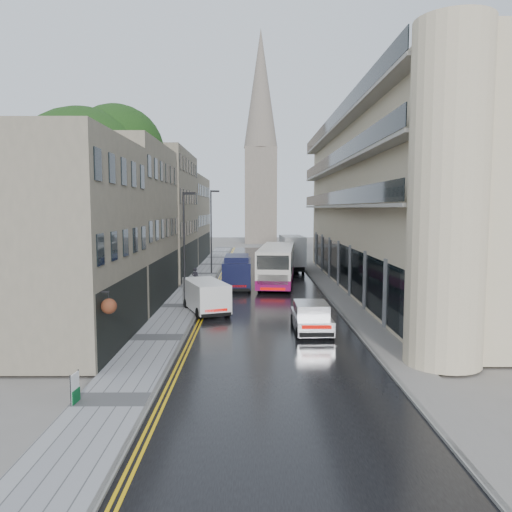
{
  "coord_description": "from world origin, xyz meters",
  "views": [
    {
      "loc": [
        -1.02,
        -14.07,
        6.69
      ],
      "look_at": [
        -0.81,
        18.0,
        3.6
      ],
      "focal_mm": 35.0,
      "sensor_mm": 36.0,
      "label": 1
    }
  ],
  "objects_px": {
    "silver_hatchback": "(298,323)",
    "estate_sign": "(75,388)",
    "tree_far": "(134,213)",
    "cream_bus": "(259,269)",
    "white_van": "(198,302)",
    "white_lorry": "(284,255)",
    "navy_van": "(223,274)",
    "lamp_post_near": "(184,251)",
    "lamp_post_far": "(211,232)",
    "pedestrian": "(195,278)",
    "tree_near": "(84,204)"
  },
  "relations": [
    {
      "from": "white_van",
      "to": "lamp_post_near",
      "type": "relative_size",
      "value": 0.61
    },
    {
      "from": "pedestrian",
      "to": "estate_sign",
      "type": "distance_m",
      "value": 24.13
    },
    {
      "from": "cream_bus",
      "to": "silver_hatchback",
      "type": "height_order",
      "value": "cream_bus"
    },
    {
      "from": "tree_far",
      "to": "estate_sign",
      "type": "distance_m",
      "value": 31.63
    },
    {
      "from": "silver_hatchback",
      "to": "pedestrian",
      "type": "xyz_separation_m",
      "value": [
        -7.03,
        15.46,
        0.16
      ]
    },
    {
      "from": "tree_near",
      "to": "cream_bus",
      "type": "xyz_separation_m",
      "value": [
        12.02,
        6.53,
        -5.27
      ]
    },
    {
      "from": "cream_bus",
      "to": "estate_sign",
      "type": "bearing_deg",
      "value": -99.35
    },
    {
      "from": "white_lorry",
      "to": "estate_sign",
      "type": "relative_size",
      "value": 7.13
    },
    {
      "from": "pedestrian",
      "to": "tree_far",
      "type": "bearing_deg",
      "value": -26.22
    },
    {
      "from": "lamp_post_far",
      "to": "tree_far",
      "type": "bearing_deg",
      "value": -175.68
    },
    {
      "from": "white_van",
      "to": "navy_van",
      "type": "distance_m",
      "value": 9.66
    },
    {
      "from": "navy_van",
      "to": "lamp_post_near",
      "type": "relative_size",
      "value": 0.75
    },
    {
      "from": "white_van",
      "to": "tree_near",
      "type": "bearing_deg",
      "value": 130.64
    },
    {
      "from": "tree_far",
      "to": "pedestrian",
      "type": "relative_size",
      "value": 7.25
    },
    {
      "from": "navy_van",
      "to": "lamp_post_near",
      "type": "height_order",
      "value": "lamp_post_near"
    },
    {
      "from": "estate_sign",
      "to": "white_lorry",
      "type": "bearing_deg",
      "value": 80.76
    },
    {
      "from": "tree_far",
      "to": "silver_hatchback",
      "type": "xyz_separation_m",
      "value": [
        13.5,
        -22.06,
        -5.41
      ]
    },
    {
      "from": "white_van",
      "to": "pedestrian",
      "type": "height_order",
      "value": "white_van"
    },
    {
      "from": "tree_far",
      "to": "cream_bus",
      "type": "bearing_deg",
      "value": -28.89
    },
    {
      "from": "tree_near",
      "to": "estate_sign",
      "type": "height_order",
      "value": "tree_near"
    },
    {
      "from": "white_lorry",
      "to": "estate_sign",
      "type": "height_order",
      "value": "white_lorry"
    },
    {
      "from": "tree_near",
      "to": "white_van",
      "type": "distance_m",
      "value": 11.04
    },
    {
      "from": "tree_near",
      "to": "navy_van",
      "type": "bearing_deg",
      "value": 29.26
    },
    {
      "from": "lamp_post_near",
      "to": "white_lorry",
      "type": "bearing_deg",
      "value": 77.9
    },
    {
      "from": "silver_hatchback",
      "to": "tree_near",
      "type": "bearing_deg",
      "value": 146.27
    },
    {
      "from": "tree_far",
      "to": "lamp_post_near",
      "type": "relative_size",
      "value": 1.65
    },
    {
      "from": "cream_bus",
      "to": "white_van",
      "type": "distance_m",
      "value": 11.67
    },
    {
      "from": "tree_far",
      "to": "white_van",
      "type": "distance_m",
      "value": 19.86
    },
    {
      "from": "white_van",
      "to": "lamp_post_near",
      "type": "distance_m",
      "value": 4.34
    },
    {
      "from": "tree_far",
      "to": "estate_sign",
      "type": "xyz_separation_m",
      "value": [
        5.15,
        -30.7,
        -5.61
      ]
    },
    {
      "from": "white_lorry",
      "to": "navy_van",
      "type": "height_order",
      "value": "white_lorry"
    },
    {
      "from": "lamp_post_far",
      "to": "lamp_post_near",
      "type": "bearing_deg",
      "value": -112.07
    },
    {
      "from": "tree_near",
      "to": "estate_sign",
      "type": "xyz_separation_m",
      "value": [
        5.45,
        -17.7,
        -6.32
      ]
    },
    {
      "from": "white_van",
      "to": "lamp_post_near",
      "type": "height_order",
      "value": "lamp_post_near"
    },
    {
      "from": "tree_far",
      "to": "silver_hatchback",
      "type": "bearing_deg",
      "value": -58.54
    },
    {
      "from": "white_lorry",
      "to": "tree_far",
      "type": "bearing_deg",
      "value": -169.08
    },
    {
      "from": "tree_far",
      "to": "navy_van",
      "type": "relative_size",
      "value": 2.21
    },
    {
      "from": "tree_near",
      "to": "lamp_post_near",
      "type": "bearing_deg",
      "value": -11.65
    },
    {
      "from": "tree_far",
      "to": "estate_sign",
      "type": "bearing_deg",
      "value": -80.48
    },
    {
      "from": "estate_sign",
      "to": "silver_hatchback",
      "type": "bearing_deg",
      "value": 51.7
    },
    {
      "from": "navy_van",
      "to": "estate_sign",
      "type": "height_order",
      "value": "navy_van"
    },
    {
      "from": "tree_near",
      "to": "cream_bus",
      "type": "distance_m",
      "value": 14.66
    },
    {
      "from": "silver_hatchback",
      "to": "estate_sign",
      "type": "height_order",
      "value": "silver_hatchback"
    },
    {
      "from": "white_lorry",
      "to": "lamp_post_far",
      "type": "distance_m",
      "value": 7.79
    },
    {
      "from": "navy_van",
      "to": "pedestrian",
      "type": "height_order",
      "value": "navy_van"
    },
    {
      "from": "tree_far",
      "to": "lamp_post_near",
      "type": "height_order",
      "value": "tree_far"
    },
    {
      "from": "navy_van",
      "to": "lamp_post_far",
      "type": "bearing_deg",
      "value": 99.09
    },
    {
      "from": "white_van",
      "to": "navy_van",
      "type": "bearing_deg",
      "value": 63.68
    },
    {
      "from": "pedestrian",
      "to": "lamp_post_far",
      "type": "relative_size",
      "value": 0.21
    },
    {
      "from": "tree_near",
      "to": "silver_hatchback",
      "type": "bearing_deg",
      "value": -33.3
    }
  ]
}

